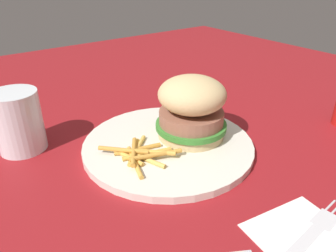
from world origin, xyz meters
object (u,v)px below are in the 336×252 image
object	(u,v)px
plate	(168,145)
sandwich	(192,108)
drink_glass	(19,125)
fries_pile	(139,154)
napkin	(309,237)
fork	(310,235)

from	to	relation	value
plate	sandwich	bearing A→B (deg)	171.49
plate	drink_glass	bearing A→B (deg)	-36.68
sandwich	fries_pile	size ratio (longest dim) A/B	1.18
napkin	fork	bearing A→B (deg)	-174.86
napkin	drink_glass	bearing A→B (deg)	-62.76
plate	sandwich	distance (m)	0.07
plate	fork	world-z (taller)	plate
napkin	plate	bearing A→B (deg)	-87.46
fries_pile	plate	bearing A→B (deg)	-171.22
sandwich	napkin	distance (m)	0.26
plate	napkin	xyz separation A→B (m)	(-0.01, 0.25, -0.01)
napkin	fries_pile	bearing A→B (deg)	-73.23
plate	napkin	distance (m)	0.25
fries_pile	drink_glass	bearing A→B (deg)	-49.51
fork	sandwich	bearing A→B (deg)	-97.33
plate	sandwich	size ratio (longest dim) A/B	2.35
plate	napkin	size ratio (longest dim) A/B	2.57
fries_pile	drink_glass	distance (m)	0.20
plate	napkin	world-z (taller)	plate
fries_pile	fork	xyz separation A→B (m)	(-0.08, 0.24, -0.01)
sandwich	fries_pile	world-z (taller)	sandwich
plate	drink_glass	xyz separation A→B (m)	(0.19, -0.14, 0.04)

